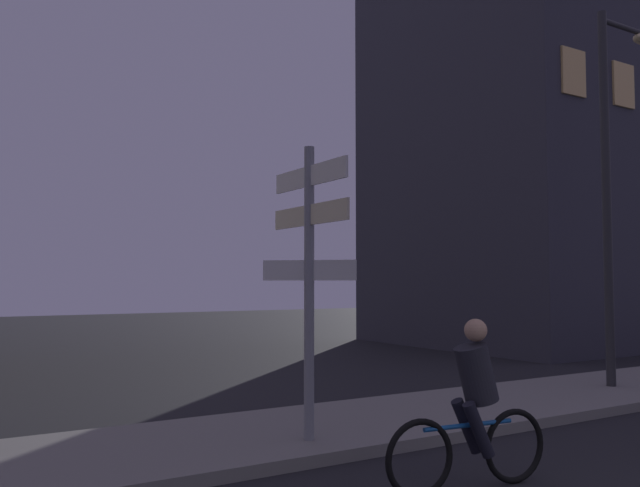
{
  "coord_description": "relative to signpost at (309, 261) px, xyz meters",
  "views": [
    {
      "loc": [
        -4.55,
        -1.26,
        1.96
      ],
      "look_at": [
        -0.59,
        5.12,
        2.4
      ],
      "focal_mm": 36.86,
      "sensor_mm": 36.0,
      "label": 1
    }
  ],
  "objects": [
    {
      "name": "street_lamp",
      "position": [
        6.71,
        0.58,
        1.85
      ],
      "size": [
        1.54,
        0.28,
        6.72
      ],
      "color": "#2D2D30",
      "rests_on": "sidewalk_kerb"
    },
    {
      "name": "cyclist",
      "position": [
        0.61,
        -2.01,
        -1.46
      ],
      "size": [
        1.81,
        0.37,
        1.61
      ],
      "color": "black",
      "rests_on": "ground_plane"
    },
    {
      "name": "signpost",
      "position": [
        0.0,
        0.0,
        0.0
      ],
      "size": [
        0.82,
        1.65,
        3.43
      ],
      "color": "gray",
      "rests_on": "sidewalk_kerb"
    },
    {
      "name": "building_right_block",
      "position": [
        14.27,
        7.96,
        7.21
      ],
      "size": [
        10.42,
        8.18,
        18.82
      ],
      "color": "#383842",
      "rests_on": "ground_plane"
    },
    {
      "name": "sidewalk_kerb",
      "position": [
        0.6,
        0.65,
        -2.13
      ],
      "size": [
        40.0,
        2.53,
        0.14
      ],
      "primitive_type": "cube",
      "color": "gray",
      "rests_on": "ground_plane"
    }
  ]
}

